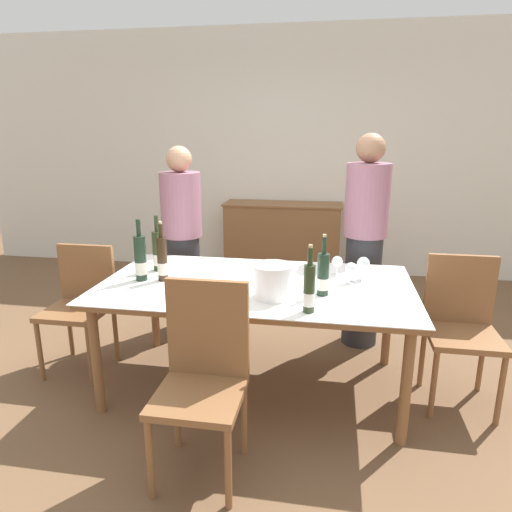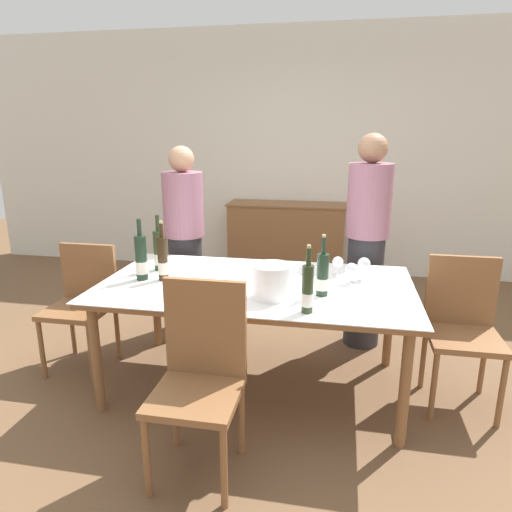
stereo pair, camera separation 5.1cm
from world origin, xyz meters
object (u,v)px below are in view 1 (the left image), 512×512
Objects in this scene: chair_right_end at (461,320)px; chair_near_front at (203,368)px; chair_left_end at (81,298)px; wine_glass_2 at (351,269)px; sideboard_cabinet at (282,240)px; person_host at (183,242)px; wine_bottle_4 at (162,260)px; ice_bucket at (273,280)px; wine_glass_0 at (337,262)px; wine_bottle_0 at (158,252)px; wine_bottle_2 at (141,259)px; wine_glass_1 at (363,264)px; dining_table at (256,292)px; wine_bottle_1 at (309,289)px; wine_bottle_3 at (323,275)px; person_guest_left at (365,243)px.

chair_near_front reaches higher than chair_right_end.
chair_right_end is at bearing 0.07° from chair_left_end.
chair_near_front is (-0.73, -0.88, -0.28)m from wine_glass_2.
person_host is (-0.65, -1.65, 0.34)m from sideboard_cabinet.
sideboard_cabinet is 2.58m from wine_bottle_4.
ice_bucket is 0.24× the size of chair_near_front.
wine_glass_0 is 0.17m from wine_glass_2.
wine_bottle_4 is at bearing -61.82° from wine_bottle_0.
sideboard_cabinet is 1.80m from person_host.
wine_bottle_0 reaches higher than chair_left_end.
wine_glass_1 is at bearing 10.29° from wine_bottle_2.
wine_bottle_4 is (-0.60, -0.04, 0.19)m from dining_table.
wine_bottle_1 is 0.69m from wine_glass_1.
chair_near_front is at bearing -57.12° from wine_bottle_4.
wine_glass_1 is at bearing 53.56° from wine_bottle_3.
chair_right_end is (1.39, -2.37, 0.10)m from sideboard_cabinet.
ice_bucket is 0.58× the size of wine_bottle_2.
wine_bottle_2 is 1.09× the size of wine_bottle_3.
ice_bucket is 0.90m from wine_bottle_2.
wine_bottle_0 is (-0.61, -2.29, 0.43)m from sideboard_cabinet.
person_guest_left is at bearing 85.95° from wine_glass_1.
chair_left_end is at bearing 172.50° from wine_bottle_3.
wine_bottle_1 is 0.38× the size of chair_near_front.
chair_right_end reaches higher than sideboard_cabinet.
dining_table is at bearing -163.70° from wine_glass_1.
chair_near_front reaches higher than dining_table.
wine_glass_0 is (1.11, 0.29, -0.05)m from wine_bottle_4.
wine_bottle_3 is at bearing -101.92° from wine_glass_0.
sideboard_cabinet is 3.68× the size of wine_bottle_3.
wine_bottle_3 is 0.99m from person_guest_left.
wine_glass_2 is at bearing 178.06° from chair_right_end.
wine_bottle_0 is 0.42× the size of chair_right_end.
person_host is (-1.18, 0.95, -0.07)m from wine_bottle_3.
wine_bottle_3 reaches higher than chair_left_end.
person_host is (-0.01, 0.87, -0.09)m from wine_bottle_2.
person_guest_left is (2.00, 0.72, 0.32)m from chair_left_end.
chair_left_end reaches higher than sideboard_cabinet.
wine_glass_1 is at bearing 62.93° from wine_bottle_1.
wine_glass_0 is at bearing 161.35° from wine_glass_1.
chair_left_end is at bearing -174.53° from wine_glass_0.
person_host reaches higher than wine_glass_2.
wine_glass_2 is at bearing 7.13° from wine_bottle_4.
chair_near_front is at bearing -131.33° from wine_bottle_3.
chair_right_end is 1.65m from chair_near_front.
dining_table is 1.29m from chair_right_end.
wine_bottle_0 is at bearing 166.96° from dining_table.
person_guest_left is (0.72, 0.80, 0.16)m from dining_table.
wine_glass_2 reaches higher than dining_table.
dining_table is 2.04× the size of chair_near_front.
wine_glass_1 is (0.67, 0.20, 0.16)m from dining_table.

